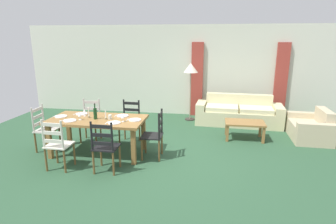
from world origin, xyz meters
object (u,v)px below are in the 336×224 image
dining_chair_head_west (44,128)px  dining_chair_near_right (105,147)px  armchair_upholstered (312,129)px  standing_lamp (191,71)px  dining_chair_near_left (57,144)px  wine_bottle (95,113)px  wine_glass_far_left (84,111)px  wine_glass_near_left (80,114)px  dining_chair_far_right (130,122)px  coffee_cup_primary (110,117)px  coffee_table (245,124)px  couch (238,114)px  dining_chair_head_east (155,135)px  dining_chair_far_left (91,120)px  wine_glass_near_right (123,116)px  dining_table (97,123)px

dining_chair_head_west → dining_chair_near_right: bearing=-25.0°
armchair_upholstered → standing_lamp: standing_lamp is taller
dining_chair_near_left → standing_lamp: standing_lamp is taller
wine_bottle → dining_chair_head_west: bearing=177.6°
dining_chair_head_west → wine_glass_far_left: 0.96m
dining_chair_near_left → wine_glass_near_left: size_ratio=5.96×
dining_chair_far_right → dining_chair_head_west: (-1.64, -0.74, 0.00)m
dining_chair_far_right → wine_bottle: 1.00m
coffee_cup_primary → coffee_table: (2.76, 1.37, -0.44)m
wine_glass_near_left → standing_lamp: standing_lamp is taller
wine_bottle → couch: size_ratio=0.14×
wine_bottle → standing_lamp: standing_lamp is taller
dining_chair_near_right → wine_glass_near_left: bearing=140.5°
couch → dining_chair_head_east: bearing=-125.1°
dining_chair_head_west → dining_chair_head_east: (2.36, -0.01, 0.00)m
wine_glass_near_left → standing_lamp: size_ratio=0.10×
dining_chair_near_left → dining_chair_far_left: same height
wine_glass_far_left → couch: 4.16m
armchair_upholstered → standing_lamp: bearing=158.8°
dining_chair_far_left → wine_glass_far_left: (0.16, -0.58, 0.38)m
dining_chair_near_right → dining_chair_far_right: 1.51m
dining_chair_far_left → armchair_upholstered: dining_chair_far_left is taller
wine_bottle → couch: (3.00, 2.62, -0.58)m
dining_chair_far_left → coffee_table: bearing=10.4°
coffee_cup_primary → dining_chair_head_east: bearing=0.3°
wine_glass_near_left → standing_lamp: (1.93, 2.91, 0.55)m
couch → armchair_upholstered: bearing=-30.9°
wine_glass_near_left → wine_glass_far_left: 0.28m
wine_glass_near_right → coffee_cup_primary: 0.34m
dining_chair_head_west → wine_glass_near_left: bearing=-9.7°
standing_lamp → couch: bearing=-7.8°
dining_chair_far_left → wine_bottle: bearing=-58.4°
dining_chair_head_east → wine_glass_near_right: dining_chair_head_east is taller
wine_glass_near_left → coffee_cup_primary: bearing=13.6°
dining_chair_far_left → standing_lamp: (2.11, 2.05, 0.93)m
dining_chair_far_right → wine_glass_far_left: size_ratio=5.96×
wine_glass_near_right → armchair_upholstered: wine_glass_near_right is taller
dining_chair_far_left → coffee_cup_primary: dining_chair_far_left is taller
dining_chair_head_east → coffee_cup_primary: size_ratio=10.67×
wine_glass_near_left → coffee_table: 3.69m
coffee_cup_primary → standing_lamp: size_ratio=0.05×
wine_glass_near_left → dining_table: bearing=26.5°
dining_chair_near_left → wine_glass_near_right: (1.01, 0.66, 0.38)m
dining_table → wine_glass_far_left: wine_glass_far_left is taller
dining_chair_far_left → armchair_upholstered: bearing=10.0°
coffee_cup_primary → standing_lamp: bearing=63.9°
dining_chair_head_east → coffee_cup_primary: (-0.90, -0.00, 0.32)m
dining_chair_far_left → wine_glass_near_left: size_ratio=5.96×
dining_chair_head_east → dining_chair_far_right: bearing=133.8°
wine_glass_near_right → coffee_table: wine_glass_near_right is taller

